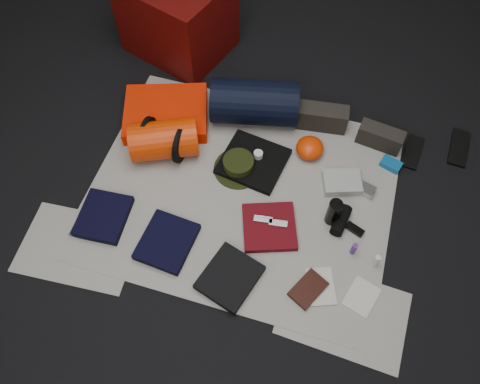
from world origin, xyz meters
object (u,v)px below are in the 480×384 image
(sleeping_pad, at_px, (166,114))
(navy_duffel, at_px, (254,103))
(water_bottle, at_px, (333,212))
(compact_camera, at_px, (364,189))
(stuff_sack, at_px, (164,140))
(paperback_book, at_px, (308,289))
(red_cabinet, at_px, (177,15))

(sleeping_pad, xyz_separation_m, navy_duffel, (0.49, 0.16, 0.09))
(water_bottle, distance_m, compact_camera, 0.27)
(stuff_sack, height_order, compact_camera, stuff_sack)
(compact_camera, relative_size, paperback_book, 0.62)
(red_cabinet, bearing_deg, compact_camera, -12.15)
(red_cabinet, relative_size, water_bottle, 3.43)
(red_cabinet, relative_size, compact_camera, 5.40)
(sleeping_pad, distance_m, compact_camera, 1.21)
(stuff_sack, xyz_separation_m, water_bottle, (0.98, -0.16, -0.02))
(stuff_sack, relative_size, navy_duffel, 0.74)
(stuff_sack, xyz_separation_m, paperback_book, (0.95, -0.57, -0.10))
(compact_camera, distance_m, paperback_book, 0.65)
(sleeping_pad, relative_size, navy_duffel, 0.97)
(stuff_sack, relative_size, compact_camera, 3.34)
(paperback_book, bearing_deg, compact_camera, 102.36)
(sleeping_pad, distance_m, paperback_book, 1.30)
(water_bottle, bearing_deg, navy_duffel, 136.26)
(sleeping_pad, xyz_separation_m, stuff_sack, (0.08, -0.23, 0.06))
(stuff_sack, bearing_deg, paperback_book, -30.98)
(water_bottle, bearing_deg, red_cabinet, 140.21)
(sleeping_pad, height_order, water_bottle, water_bottle)
(water_bottle, xyz_separation_m, compact_camera, (0.14, 0.22, -0.06))
(stuff_sack, bearing_deg, compact_camera, 2.95)
(red_cabinet, height_order, sleeping_pad, red_cabinet)
(compact_camera, height_order, paperback_book, compact_camera)
(compact_camera, bearing_deg, sleeping_pad, -170.87)
(stuff_sack, bearing_deg, water_bottle, -9.53)
(sleeping_pad, distance_m, stuff_sack, 0.25)
(navy_duffel, bearing_deg, sleeping_pad, -174.73)
(stuff_sack, xyz_separation_m, navy_duffel, (0.41, 0.38, 0.02))
(stuff_sack, distance_m, compact_camera, 1.12)
(water_bottle, relative_size, paperback_book, 0.97)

